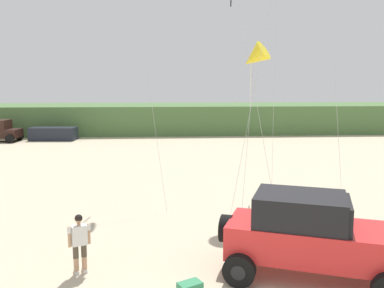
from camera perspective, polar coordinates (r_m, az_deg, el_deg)
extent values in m
cube|color=#4C703D|center=(45.13, -6.74, 3.66)|extent=(90.00, 9.81, 2.96)
cube|color=red|center=(11.38, 16.65, -13.03)|extent=(4.77, 3.31, 0.90)
cube|color=red|center=(11.38, 25.24, -11.51)|extent=(1.64, 1.98, 0.12)
cube|color=black|center=(11.11, 15.01, -8.85)|extent=(2.78, 2.47, 0.80)
cube|color=black|center=(11.15, 21.25, -9.29)|extent=(0.70, 1.59, 0.72)
cylinder|color=black|center=(11.58, 4.87, -11.80)|extent=(0.56, 0.83, 0.77)
cylinder|color=black|center=(12.68, 24.78, -14.07)|extent=(0.89, 0.58, 0.84)
cylinder|color=black|center=(12.68, 24.78, -14.07)|extent=(0.47, 0.44, 0.38)
cylinder|color=black|center=(12.67, 8.45, -13.38)|extent=(0.89, 0.58, 0.84)
cylinder|color=black|center=(12.67, 8.45, -13.38)|extent=(0.47, 0.44, 0.38)
cylinder|color=black|center=(10.81, 6.68, -17.31)|extent=(0.89, 0.58, 0.84)
cylinder|color=black|center=(10.81, 6.68, -17.31)|extent=(0.47, 0.44, 0.38)
cylinder|color=tan|center=(11.84, -16.03, -16.16)|extent=(0.14, 0.14, 0.49)
cylinder|color=#4C4233|center=(11.68, -16.11, -14.40)|extent=(0.15, 0.15, 0.36)
cube|color=silver|center=(11.95, -16.03, -16.94)|extent=(0.21, 0.28, 0.10)
cylinder|color=tan|center=(11.87, -14.95, -16.03)|extent=(0.14, 0.14, 0.49)
cylinder|color=#4C4233|center=(11.72, -15.02, -14.27)|extent=(0.15, 0.15, 0.36)
cube|color=silver|center=(11.99, -14.95, -16.81)|extent=(0.21, 0.28, 0.10)
cube|color=silver|center=(11.54, -15.65, -12.27)|extent=(0.47, 0.40, 0.54)
cylinder|color=tan|center=(11.50, -16.92, -12.45)|extent=(0.09, 0.09, 0.56)
cylinder|color=silver|center=(11.43, -16.96, -11.56)|extent=(0.11, 0.11, 0.16)
cylinder|color=tan|center=(11.59, -14.39, -12.17)|extent=(0.09, 0.09, 0.56)
cylinder|color=silver|center=(11.52, -14.42, -11.29)|extent=(0.11, 0.11, 0.16)
cylinder|color=tan|center=(11.43, -15.71, -10.81)|extent=(0.10, 0.10, 0.08)
sphere|color=tan|center=(11.39, -15.74, -10.12)|extent=(0.21, 0.21, 0.21)
sphere|color=black|center=(11.37, -15.73, -10.05)|extent=(0.21, 0.21, 0.21)
cylinder|color=black|center=(41.10, -23.19, 1.05)|extent=(0.77, 0.30, 0.76)
cylinder|color=black|center=(39.18, -24.34, 0.66)|extent=(0.77, 0.30, 0.76)
cube|color=#1E232D|center=(39.80, -18.98, 1.38)|extent=(4.31, 1.99, 1.20)
cylinder|color=silver|center=(18.23, 19.08, 16.91)|extent=(0.35, 3.35, 15.81)
cone|color=yellow|center=(19.13, 8.83, 12.01)|extent=(1.76, 1.67, 1.51)
cylinder|color=white|center=(19.05, 8.30, 8.12)|extent=(0.05, 0.20, 1.95)
cylinder|color=silver|center=(17.36, 7.99, 2.00)|extent=(1.18, 3.50, 6.31)
cylinder|color=silver|center=(18.15, -6.64, 12.15)|extent=(1.78, 5.06, 12.54)
cylinder|color=silver|center=(16.20, 9.49, 11.18)|extent=(2.82, 3.52, 11.76)
cylinder|color=silver|center=(21.27, 11.67, 14.74)|extent=(0.96, 3.83, 14.96)
cylinder|color=silver|center=(16.46, 8.88, 7.06)|extent=(1.31, 2.76, 9.41)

